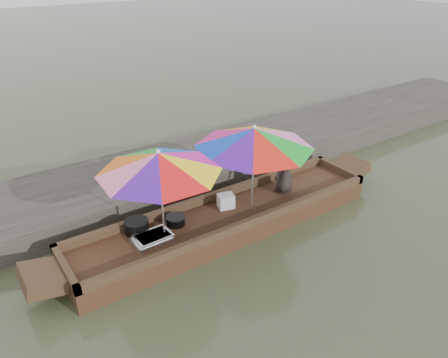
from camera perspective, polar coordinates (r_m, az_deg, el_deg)
water at (r=8.00m, az=0.41°, el=-6.64°), size 80.00×80.00×0.00m
dock at (r=9.51m, az=-7.16°, el=0.83°), size 22.00×2.20×0.50m
boat_hull at (r=7.90m, az=0.41°, el=-5.59°), size 5.82×1.20×0.35m
cooking_pot at (r=7.41m, az=-11.35°, el=-6.08°), size 0.40×0.40×0.21m
tray_crayfish at (r=7.20m, az=-9.23°, el=-7.55°), size 0.59×0.42×0.09m
tray_scallop at (r=7.19m, az=-9.49°, el=-7.80°), size 0.59×0.41×0.06m
charcoal_grill at (r=7.52m, az=-6.34°, el=-5.44°), size 0.31×0.31×0.15m
supply_bag at (r=7.92m, az=0.25°, el=-2.90°), size 0.33×0.29×0.26m
vendor at (r=8.37m, az=7.95°, el=1.59°), size 0.59×0.50×1.03m
umbrella_bow at (r=6.87m, az=-8.17°, el=-2.12°), size 2.48×2.48×1.55m
umbrella_stern at (r=7.72m, az=3.82°, el=1.61°), size 2.32×2.32×1.55m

